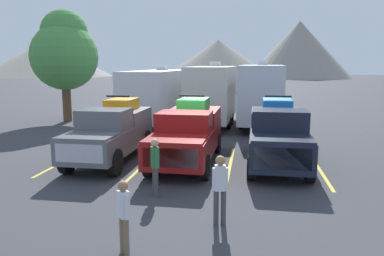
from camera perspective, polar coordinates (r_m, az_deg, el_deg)
The scene contains 16 objects.
ground_plane at distance 14.70m, azimuth -0.72°, elevation -5.41°, with size 240.00×240.00×0.00m, color #38383D.
pickup_truck_a at distance 15.43m, azimuth -11.76°, elevation -0.45°, with size 2.10×5.42×2.51m.
pickup_truck_b at distance 14.93m, azimuth -0.55°, elevation -0.65°, with size 2.25×5.93×2.54m.
pickup_truck_c at distance 14.74m, azimuth 12.58°, elevation -0.92°, with size 2.21×5.42×2.57m.
lot_stripe_a at distance 16.39m, azimuth -17.62°, elevation -4.28°, with size 0.12×5.50×0.01m, color gold.
lot_stripe_b at distance 15.26m, azimuth -6.60°, elevation -4.90°, with size 0.12×5.50×0.01m, color gold.
lot_stripe_c at distance 14.76m, azimuth 5.66°, elevation -5.38°, with size 0.12×5.50×0.01m, color gold.
lot_stripe_d at distance 14.97m, azimuth 18.19°, elevation -5.62°, with size 0.12×5.50×0.01m, color gold.
camper_trailer_a at distance 23.79m, azimuth -5.12°, elevation 5.03°, with size 2.89×8.93×3.65m.
camper_trailer_b at distance 23.29m, azimuth 3.06°, elevation 5.25°, with size 2.65×7.86×3.90m.
camper_trailer_c at distance 23.28m, azimuth 10.24°, elevation 5.21°, with size 2.70×8.37×3.98m.
person_a at distance 9.16m, azimuth 4.16°, elevation -8.45°, with size 0.37×0.23×1.69m.
person_b at distance 11.11m, azimuth -5.48°, elevation -5.23°, with size 0.29×0.34×1.69m.
person_c at distance 7.94m, azimuth -10.06°, elevation -12.16°, with size 0.29×0.28×1.53m.
tree_a at distance 26.60m, azimuth -18.33°, elevation 10.76°, with size 4.29×4.29×7.22m.
mountain_ridge at distance 105.22m, azimuth 12.98°, elevation 10.44°, with size 161.06×41.26×14.35m.
Camera 1 is at (2.31, -14.01, 3.80)m, focal length 36.11 mm.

